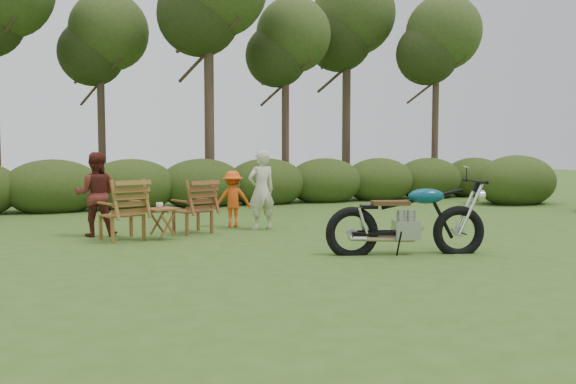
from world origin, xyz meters
name	(u,v)px	position (x,y,z in m)	size (l,w,h in m)	color
ground	(357,261)	(0.00, 0.00, 0.00)	(80.00, 80.00, 0.00)	#35521B
tree_line	(211,78)	(0.50, 9.74, 3.81)	(22.52, 11.62, 8.14)	#34261C
motorcycle	(405,254)	(0.95, 0.17, 0.00)	(2.34, 0.89, 1.34)	#0B7698
lawn_chair_right	(193,233)	(-1.53, 3.66, 0.00)	(0.71, 0.71, 1.03)	brown
lawn_chair_left	(122,240)	(-2.89, 3.30, 0.00)	(0.74, 0.74, 1.07)	brown
side_table	(162,224)	(-2.21, 3.12, 0.28)	(0.55, 0.46, 0.56)	brown
cup	(159,205)	(-2.26, 3.14, 0.61)	(0.13, 0.13, 0.10)	beige
adult_a	(262,230)	(-0.13, 3.62, 0.00)	(0.58, 0.38, 1.60)	beige
adult_b	(97,236)	(-3.28, 3.98, 0.00)	(0.76, 0.59, 1.57)	#551F18
child	(233,227)	(-0.55, 4.22, 0.00)	(0.76, 0.44, 1.18)	#E75015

